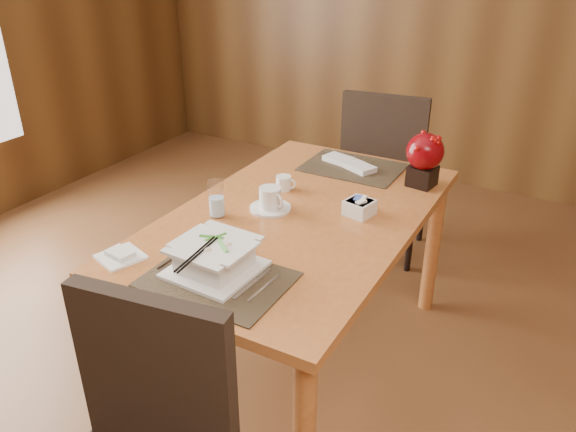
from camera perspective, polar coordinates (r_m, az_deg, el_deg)
The scene contains 12 objects.
dining_table at distance 2.27m, azimuth 1.02°, elevation -1.90°, with size 0.90×1.50×0.75m.
placemat_near at distance 1.82m, azimuth -7.17°, elevation -6.41°, with size 0.45×0.33×0.01m, color black.
placemat_far at distance 2.68m, azimuth 6.59°, elevation 4.94°, with size 0.45×0.33×0.01m, color black.
soup_setting at distance 1.83m, azimuth -7.48°, elevation -4.26°, with size 0.28×0.28×0.11m.
coffee_cup at distance 2.24m, azimuth -1.82°, elevation 1.61°, with size 0.17×0.17×0.09m.
water_glass at distance 2.19m, azimuth -7.29°, elevation 1.75°, with size 0.06×0.06×0.15m, color silver.
creamer_jug at distance 2.42m, azimuth -0.45°, elevation 3.39°, with size 0.09×0.09×0.06m, color white, non-canonical shape.
sugar_caddy at distance 2.22m, azimuth 7.27°, elevation 0.86°, with size 0.10×0.10×0.06m, color white.
berry_decor at distance 2.49m, azimuth 13.70°, elevation 5.90°, with size 0.16×0.16×0.24m.
napkins_far at distance 2.68m, azimuth 6.39°, elevation 5.29°, with size 0.28×0.10×0.02m, color silver, non-canonical shape.
bread_plate at distance 2.00m, azimuth -16.63°, elevation -3.99°, with size 0.14×0.14×0.01m, color white.
far_chair at distance 3.20m, azimuth 9.87°, elevation 4.88°, with size 0.52×0.53×1.01m.
Camera 1 is at (0.93, -1.16, 1.74)m, focal length 35.00 mm.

